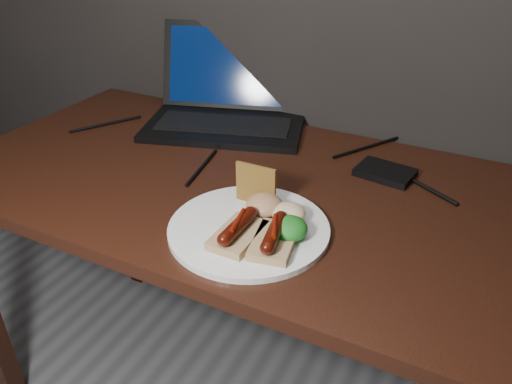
{
  "coord_description": "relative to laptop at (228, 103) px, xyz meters",
  "views": [
    {
      "loc": [
        0.45,
        0.53,
        1.29
      ],
      "look_at": [
        0.09,
        1.24,
        0.82
      ],
      "focal_mm": 35.0,
      "sensor_mm": 36.0,
      "label": 1
    }
  ],
  "objects": [
    {
      "name": "crispbread",
      "position": [
        0.27,
        -0.37,
        -0.0
      ],
      "size": [
        0.09,
        0.01,
        0.08
      ],
      "primitive_type": "cube",
      "color": "#AD7C2F",
      "rests_on": "plate"
    },
    {
      "name": "desk_cables",
      "position": [
        0.17,
        -0.14,
        -0.05
      ],
      "size": [
        0.98,
        0.46,
        0.01
      ],
      "color": "black",
      "rests_on": "desk"
    },
    {
      "name": "bread_sausage_center",
      "position": [
        0.3,
        -0.49,
        -0.03
      ],
      "size": [
        0.07,
        0.12,
        0.04
      ],
      "color": "tan",
      "rests_on": "plate"
    },
    {
      "name": "desk",
      "position": [
        0.21,
        -0.27,
        -0.14
      ],
      "size": [
        1.4,
        0.7,
        0.75
      ],
      "color": "#36170D",
      "rests_on": "ground"
    },
    {
      "name": "hard_drive",
      "position": [
        0.47,
        -0.11,
        -0.05
      ],
      "size": [
        0.13,
        0.1,
        0.02
      ],
      "primitive_type": "cube",
      "rotation": [
        0.0,
        0.0,
        -0.14
      ],
      "color": "black",
      "rests_on": "desk"
    },
    {
      "name": "salsa_mound",
      "position": [
        0.3,
        -0.4,
        -0.02
      ],
      "size": [
        0.07,
        0.07,
        0.04
      ],
      "primitive_type": "ellipsoid",
      "color": "#9D2E0F",
      "rests_on": "plate"
    },
    {
      "name": "bread_sausage_right",
      "position": [
        0.36,
        -0.48,
        -0.03
      ],
      "size": [
        0.09,
        0.13,
        0.04
      ],
      "color": "tan",
      "rests_on": "plate"
    },
    {
      "name": "plate",
      "position": [
        0.3,
        -0.45,
        -0.05
      ],
      "size": [
        0.33,
        0.33,
        0.01
      ],
      "primitive_type": "cylinder",
      "rotation": [
        0.0,
        0.0,
        -0.11
      ],
      "color": "white",
      "rests_on": "desk"
    },
    {
      "name": "salad_greens",
      "position": [
        0.38,
        -0.45,
        -0.02
      ],
      "size": [
        0.07,
        0.07,
        0.04
      ],
      "primitive_type": "ellipsoid",
      "color": "#13631B",
      "rests_on": "plate"
    },
    {
      "name": "laptop",
      "position": [
        0.0,
        0.0,
        0.0
      ],
      "size": [
        0.49,
        0.43,
        0.25
      ],
      "color": "black",
      "rests_on": "desk"
    },
    {
      "name": "coleslaw_mound",
      "position": [
        0.36,
        -0.4,
        -0.03
      ],
      "size": [
        0.06,
        0.06,
        0.04
      ],
      "primitive_type": "ellipsoid",
      "color": "white",
      "rests_on": "plate"
    }
  ]
}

